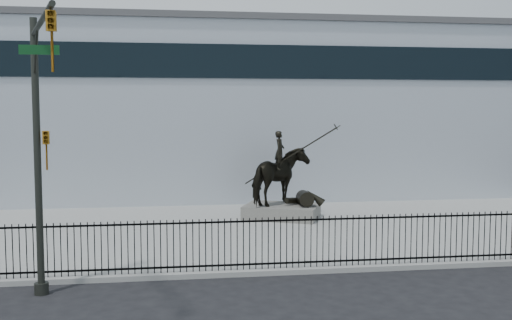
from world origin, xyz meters
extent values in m
plane|color=black|center=(0.00, 0.00, 0.00)|extent=(120.00, 120.00, 0.00)
cube|color=gray|center=(0.00, 7.00, 0.07)|extent=(30.00, 12.00, 0.15)
cube|color=silver|center=(0.00, 20.00, 4.50)|extent=(44.00, 14.00, 9.00)
cube|color=black|center=(0.00, 1.25, 0.30)|extent=(22.00, 0.05, 0.05)
cube|color=black|center=(0.00, 1.25, 1.55)|extent=(22.00, 0.05, 0.05)
cube|color=black|center=(0.00, 1.25, 0.90)|extent=(22.00, 0.03, 1.50)
cube|color=#504E49|center=(0.97, 9.10, 0.43)|extent=(3.59, 3.09, 0.57)
imported|color=black|center=(0.97, 9.10, 1.92)|extent=(2.81, 3.00, 2.41)
imported|color=black|center=(0.88, 9.13, 3.02)|extent=(0.59, 0.70, 1.63)
cylinder|color=black|center=(1.27, 8.97, 2.77)|extent=(3.59, 1.56, 2.45)
cylinder|color=#252722|center=(-7.00, 0.20, 0.15)|extent=(0.36, 0.36, 0.30)
cylinder|color=#252722|center=(-7.00, 0.20, 3.50)|extent=(0.18, 0.18, 7.00)
cylinder|color=#252722|center=(-6.40, -1.92, 6.60)|extent=(1.47, 4.84, 0.12)
imported|color=#B17113|center=(-5.80, -4.05, 5.97)|extent=(0.18, 0.22, 1.10)
imported|color=#B17113|center=(-6.78, 0.20, 3.70)|extent=(0.16, 0.20, 1.00)
cube|color=#0C3F19|center=(-6.64, -1.00, 6.10)|extent=(0.90, 0.03, 0.22)
camera|label=1|loc=(-3.72, -15.46, 4.74)|focal=42.00mm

